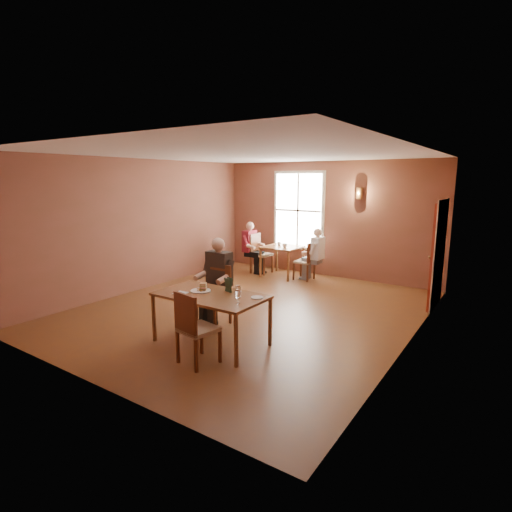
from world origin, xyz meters
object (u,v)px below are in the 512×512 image
Objects in this scene: main_table at (211,319)px; chair_empty at (198,327)px; chair_diner_white at (304,261)px; diner_maroon at (261,249)px; second_table at (282,261)px; chair_diner_maroon at (262,254)px; diner_main at (212,285)px; diner_white at (305,255)px; chair_diner_main at (213,296)px.

chair_empty is (0.30, -0.62, 0.12)m from main_table.
chair_diner_white reaches higher than main_table.
diner_maroon reaches higher than chair_empty.
diner_maroon is at bearing 124.66° from chair_empty.
diner_maroon is at bearing 180.00° from second_table.
diner_maroon reaches higher than chair_diner_maroon.
chair_diner_white is at bearing -87.64° from diner_main.
second_table is at bearing 117.97° from chair_empty.
diner_main is at bearing -178.09° from diner_white.
diner_maroon is (-1.36, 0.00, 0.03)m from diner_white.
diner_main reaches higher than chair_empty.
chair_diner_maroon is at bearing 90.00° from chair_diner_white.
chair_diner_main is at bearing 20.98° from chair_diner_maroon.
chair_diner_main is 0.21m from diner_main.
chair_diner_main reaches higher than main_table.
chair_empty is at bearing 23.97° from chair_diner_maroon.
second_table is 0.73m from diner_maroon.
chair_diner_white is (-0.16, 3.80, -0.04)m from chair_diner_main.
chair_empty is at bearing -72.44° from second_table.
chair_diner_white is 1.34m from diner_maroon.
chair_diner_main is 1.50m from chair_empty.
chair_empty is 5.57m from diner_maroon.
chair_diner_maroon is at bearing 90.00° from diner_white.
main_table is 1.61× the size of chair_diner_main.
chair_diner_maroon is (-1.96, 4.45, 0.14)m from main_table.
diner_white reaches higher than chair_diner_white.
second_table is 0.66m from chair_diner_white.
main_table is 0.86m from diner_main.
diner_white is (0.03, 0.00, 0.16)m from chair_diner_white.
chair_diner_maroon is (-1.46, 3.83, -0.19)m from diner_main.
diner_white is 1.36m from diner_maroon.
diner_maroon is at bearing 90.00° from chair_diner_white.
main_table is 1.32× the size of diner_white.
chair_diner_maroon is 0.14m from diner_maroon.
diner_main is 1.40× the size of chair_empty.
diner_white is at bearing 90.00° from diner_maroon.
diner_white is at bearing 90.00° from chair_diner_maroon.
diner_main is at bearing -78.09° from second_table.
chair_diner_maroon reaches higher than chair_diner_main.
chair_diner_maroon reaches higher than chair_empty.
chair_diner_maroon is at bearing -69.02° from chair_diner_main.
diner_main reaches higher than diner_white.
chair_diner_maroon is 0.80× the size of diner_maroon.
main_table is at bearing 128.88° from diner_main.
second_table is (-1.60, 5.07, -0.12)m from chair_empty.
chair_empty reaches higher than chair_diner_white.
second_table is at bearing 90.00° from chair_diner_white.
chair_empty is (0.80, -1.24, -0.21)m from diner_main.
diner_white is at bearing 110.75° from chair_empty.
chair_diner_maroon is at bearing 124.38° from chair_empty.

